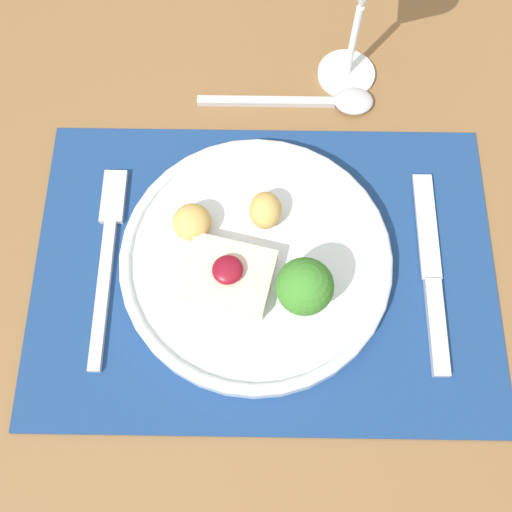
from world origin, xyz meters
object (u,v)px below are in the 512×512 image
at_px(dinner_plate, 257,260).
at_px(knife, 432,283).
at_px(fork, 108,250).
at_px(spoon, 323,101).

distance_m(dinner_plate, knife, 0.17).
relative_size(dinner_plate, fork, 1.26).
relative_size(fork, knife, 1.00).
height_order(dinner_plate, knife, dinner_plate).
height_order(dinner_plate, spoon, dinner_plate).
relative_size(knife, spoon, 1.09).
distance_m(knife, spoon, 0.24).
relative_size(dinner_plate, knife, 1.26).
height_order(dinner_plate, fork, dinner_plate).
bearing_deg(fork, knife, -7.81).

